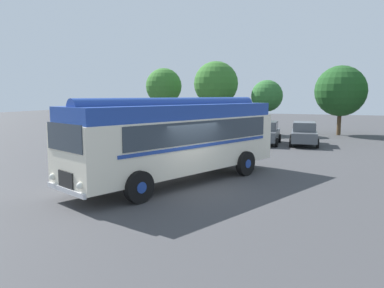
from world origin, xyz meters
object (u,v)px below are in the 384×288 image
(car_mid_right, at_px, (266,133))
(car_far_right, at_px, (304,133))
(vintage_bus, at_px, (178,137))
(car_mid_left, at_px, (233,131))
(car_near_left, at_px, (191,131))

(car_mid_right, bearing_deg, car_far_right, 8.36)
(vintage_bus, relative_size, car_mid_left, 2.43)
(vintage_bus, distance_m, car_mid_left, 13.96)
(car_near_left, height_order, car_far_right, same)
(vintage_bus, xyz_separation_m, car_mid_right, (1.17, 13.42, -1.05))
(car_far_right, bearing_deg, car_mid_right, -171.64)
(vintage_bus, bearing_deg, car_mid_left, 95.92)
(vintage_bus, distance_m, car_far_right, 14.36)
(car_near_left, distance_m, car_mid_left, 3.29)
(car_mid_left, xyz_separation_m, car_far_right, (5.26, -0.04, 0.00))
(car_mid_left, bearing_deg, car_mid_right, -9.31)
(car_mid_left, xyz_separation_m, car_mid_right, (2.60, -0.43, 0.00))
(car_near_left, bearing_deg, car_far_right, 6.75)
(vintage_bus, bearing_deg, car_near_left, 109.58)
(car_mid_left, relative_size, car_far_right, 0.97)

